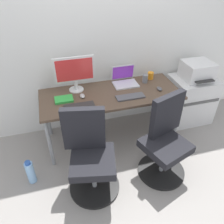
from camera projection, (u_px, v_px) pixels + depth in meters
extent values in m
plane|color=gray|center=(111.00, 136.00, 3.17)|extent=(5.28, 5.28, 0.00)
cube|color=white|center=(101.00, 33.00, 2.73)|extent=(4.40, 0.04, 2.60)
cube|color=brown|center=(111.00, 94.00, 2.77)|extent=(1.70, 0.68, 0.03)
cylinder|color=gray|center=(50.00, 144.00, 2.57)|extent=(0.04, 0.04, 0.67)
cylinder|color=gray|center=(177.00, 120.00, 2.92)|extent=(0.04, 0.04, 0.67)
cylinder|color=gray|center=(47.00, 115.00, 3.02)|extent=(0.04, 0.04, 0.67)
cylinder|color=gray|center=(158.00, 97.00, 3.37)|extent=(0.04, 0.04, 0.67)
cylinder|color=black|center=(95.00, 186.00, 2.48)|extent=(0.54, 0.54, 0.03)
cylinder|color=gray|center=(94.00, 175.00, 2.38)|extent=(0.05, 0.05, 0.34)
cube|color=black|center=(93.00, 161.00, 2.25)|extent=(0.52, 0.52, 0.09)
cube|color=black|center=(84.00, 129.00, 2.22)|extent=(0.43, 0.16, 0.48)
cylinder|color=black|center=(161.00, 171.00, 2.66)|extent=(0.54, 0.54, 0.03)
cylinder|color=gray|center=(163.00, 160.00, 2.55)|extent=(0.05, 0.05, 0.34)
cube|color=black|center=(165.00, 146.00, 2.43)|extent=(0.56, 0.56, 0.09)
cube|color=black|center=(167.00, 114.00, 2.41)|extent=(0.42, 0.20, 0.48)
cube|color=silver|center=(190.00, 99.00, 3.32)|extent=(0.60, 0.49, 0.68)
cube|color=#4C4C4C|center=(202.00, 102.00, 3.07)|extent=(0.54, 0.01, 0.04)
cube|color=silver|center=(197.00, 71.00, 3.05)|extent=(0.38, 0.34, 0.24)
cube|color=#262626|center=(205.00, 81.00, 2.93)|extent=(0.27, 0.06, 0.01)
cylinder|color=#8CBFF2|center=(31.00, 172.00, 2.48)|extent=(0.09, 0.09, 0.28)
cylinder|color=#2D59B2|center=(27.00, 163.00, 2.39)|extent=(0.06, 0.06, 0.03)
cylinder|color=silver|center=(76.00, 89.00, 2.82)|extent=(0.18, 0.18, 0.01)
cylinder|color=silver|center=(76.00, 85.00, 2.79)|extent=(0.04, 0.04, 0.11)
cube|color=silver|center=(74.00, 69.00, 2.67)|extent=(0.48, 0.03, 0.31)
cube|color=red|center=(75.00, 70.00, 2.65)|extent=(0.43, 0.00, 0.26)
cube|color=silver|center=(126.00, 84.00, 2.92)|extent=(0.31, 0.22, 0.02)
cube|color=silver|center=(123.00, 72.00, 2.96)|extent=(0.31, 0.04, 0.21)
cube|color=purple|center=(123.00, 72.00, 2.95)|extent=(0.28, 0.03, 0.18)
cube|color=#2D2D2D|center=(79.00, 106.00, 2.52)|extent=(0.34, 0.12, 0.02)
cube|color=#515156|center=(130.00, 97.00, 2.68)|extent=(0.34, 0.12, 0.02)
ellipsoid|color=#B7B7B7|center=(82.00, 96.00, 2.68)|extent=(0.06, 0.10, 0.03)
ellipsoid|color=#515156|center=(159.00, 89.00, 2.82)|extent=(0.06, 0.10, 0.03)
cylinder|color=orange|center=(151.00, 76.00, 3.04)|extent=(0.08, 0.08, 0.09)
cylinder|color=slate|center=(145.00, 79.00, 2.96)|extent=(0.07, 0.07, 0.10)
cube|color=green|center=(64.00, 99.00, 2.62)|extent=(0.21, 0.15, 0.03)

